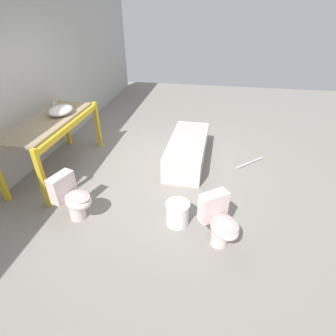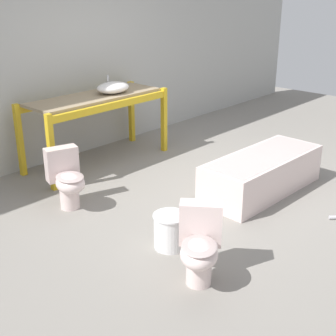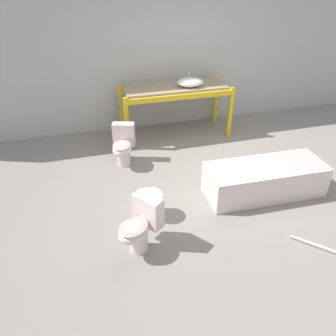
# 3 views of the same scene
# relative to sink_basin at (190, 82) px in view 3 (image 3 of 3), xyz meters

# --- Properties ---
(ground_plane) EXTENTS (12.00, 12.00, 0.00)m
(ground_plane) POSITION_rel_sink_basin_xyz_m (-0.04, -1.63, -1.02)
(ground_plane) COLOR gray
(warehouse_wall_rear) EXTENTS (10.80, 0.08, 3.20)m
(warehouse_wall_rear) POSITION_rel_sink_basin_xyz_m (-0.04, 0.62, 0.58)
(warehouse_wall_rear) COLOR #ADADA8
(warehouse_wall_rear) RESTS_ON ground_plane
(shelving_rack) EXTENTS (2.02, 0.76, 0.94)m
(shelving_rack) POSITION_rel_sink_basin_xyz_m (-0.26, 0.07, -0.21)
(shelving_rack) COLOR gold
(shelving_rack) RESTS_ON ground_plane
(sink_basin) EXTENTS (0.48, 0.36, 0.23)m
(sink_basin) POSITION_rel_sink_basin_xyz_m (0.00, 0.00, 0.00)
(sink_basin) COLOR white
(sink_basin) RESTS_ON shelving_rack
(bathtub_main) EXTENTS (1.69, 0.69, 0.46)m
(bathtub_main) POSITION_rel_sink_basin_xyz_m (0.41, -2.15, -0.76)
(bathtub_main) COLOR silver
(bathtub_main) RESTS_ON ground_plane
(toilet_near) EXTENTS (0.47, 0.60, 0.65)m
(toilet_near) POSITION_rel_sink_basin_xyz_m (-1.39, -0.79, -0.68)
(toilet_near) COLOR silver
(toilet_near) RESTS_ON ground_plane
(toilet_far) EXTENTS (0.62, 0.58, 0.65)m
(toilet_far) POSITION_rel_sink_basin_xyz_m (-1.51, -2.75, -0.68)
(toilet_far) COLOR silver
(toilet_far) RESTS_ON ground_plane
(bucket_white) EXTENTS (0.33, 0.33, 0.34)m
(bucket_white) POSITION_rel_sink_basin_xyz_m (-1.27, -2.20, -0.84)
(bucket_white) COLOR white
(bucket_white) RESTS_ON ground_plane
(loose_pipe) EXTENTS (0.50, 0.52, 0.04)m
(loose_pipe) POSITION_rel_sink_basin_xyz_m (0.51, -3.32, -1.00)
(loose_pipe) COLOR #B7B7BC
(loose_pipe) RESTS_ON ground_plane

